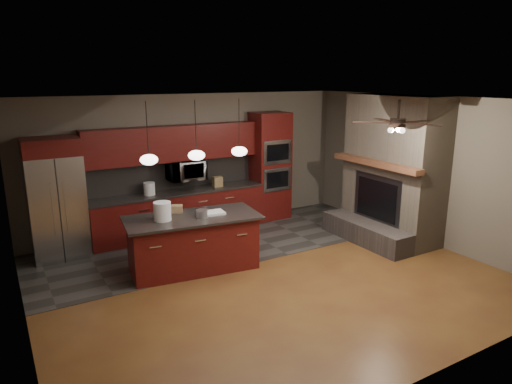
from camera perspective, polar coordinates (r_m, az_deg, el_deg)
ground at (r=7.49m, az=1.67°, el=-10.54°), size 7.00×7.00×0.00m
ceiling at (r=6.80m, az=1.84°, el=11.39°), size 7.00×6.00×0.02m
back_wall at (r=9.63m, az=-7.83°, el=3.73°), size 7.00×0.02×2.80m
right_wall at (r=9.32m, az=20.30°, el=2.62°), size 0.02×6.00×2.80m
left_wall at (r=6.00m, az=-27.91°, el=-4.33°), size 0.02×6.00×2.80m
slate_tile_patch at (r=8.94m, az=-4.52°, el=-6.30°), size 7.00×2.40×0.01m
fireplace_column at (r=9.25m, az=16.52°, el=2.19°), size 1.30×2.10×2.80m
back_cabinetry at (r=9.33m, az=-9.80°, el=0.13°), size 3.59×0.64×2.20m
oven_tower at (r=10.17m, az=1.76°, el=3.23°), size 0.80×0.63×2.38m
microwave at (r=9.32m, az=-8.77°, el=2.72°), size 0.73×0.41×0.50m
refrigerator at (r=8.66m, az=-23.71°, el=-0.81°), size 0.92×0.75×2.14m
kitchen_island at (r=7.67m, az=-7.86°, el=-6.29°), size 2.29×1.25×0.92m
white_bucket at (r=7.36m, az=-11.63°, el=-2.37°), size 0.36×0.36×0.30m
paint_can at (r=7.44m, az=-6.78°, el=-2.69°), size 0.21×0.21×0.13m
paint_tray at (r=7.61m, az=-5.47°, el=-2.60°), size 0.41×0.31×0.04m
cardboard_box at (r=7.77m, az=-9.89°, el=-2.08°), size 0.23×0.21×0.12m
counter_bucket at (r=9.08m, az=-13.20°, el=0.40°), size 0.28×0.28×0.25m
counter_box at (r=9.55m, az=-4.82°, el=1.29°), size 0.20×0.16×0.21m
pendant_left at (r=6.84m, az=-13.24°, el=3.99°), size 0.26×0.26×0.92m
pendant_center at (r=7.10m, az=-7.45°, el=4.61°), size 0.26×0.26×0.92m
pendant_right at (r=7.42m, az=-2.10°, el=5.14°), size 0.26×0.26×0.92m
ceiling_fan at (r=7.37m, az=17.31°, el=8.32°), size 1.27×1.33×0.41m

